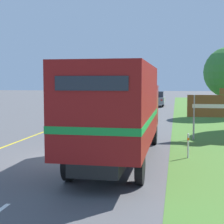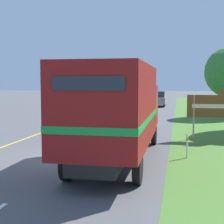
% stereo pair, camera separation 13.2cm
% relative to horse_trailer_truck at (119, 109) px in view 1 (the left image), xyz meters
% --- Properties ---
extents(ground_plane, '(200.00, 200.00, 0.00)m').
position_rel_horse_trailer_truck_xyz_m(ground_plane, '(-1.89, 0.27, -1.96)').
color(ground_plane, '#515154').
extents(edge_line_yellow, '(0.12, 70.76, 0.01)m').
position_rel_horse_trailer_truck_xyz_m(edge_line_yellow, '(-5.59, 18.23, -1.96)').
color(edge_line_yellow, yellow).
rests_on(edge_line_yellow, ground).
extents(centre_dash_near, '(0.12, 2.60, 0.01)m').
position_rel_horse_trailer_truck_xyz_m(centre_dash_near, '(-1.89, 0.56, -1.96)').
color(centre_dash_near, white).
rests_on(centre_dash_near, ground).
extents(centre_dash_mid_a, '(0.12, 2.60, 0.01)m').
position_rel_horse_trailer_truck_xyz_m(centre_dash_mid_a, '(-1.89, 7.16, -1.96)').
color(centre_dash_mid_a, white).
rests_on(centre_dash_mid_a, ground).
extents(centre_dash_mid_b, '(0.12, 2.60, 0.01)m').
position_rel_horse_trailer_truck_xyz_m(centre_dash_mid_b, '(-1.89, 13.76, -1.96)').
color(centre_dash_mid_b, white).
rests_on(centre_dash_mid_b, ground).
extents(centre_dash_far, '(0.12, 2.60, 0.01)m').
position_rel_horse_trailer_truck_xyz_m(centre_dash_far, '(-1.89, 20.36, -1.96)').
color(centre_dash_far, white).
rests_on(centre_dash_far, ground).
extents(centre_dash_farthest, '(0.12, 2.60, 0.01)m').
position_rel_horse_trailer_truck_xyz_m(centre_dash_farthest, '(-1.89, 26.96, -1.96)').
color(centre_dash_farthest, white).
rests_on(centre_dash_farthest, ground).
extents(horse_trailer_truck, '(2.48, 8.67, 3.49)m').
position_rel_horse_trailer_truck_xyz_m(horse_trailer_truck, '(0.00, 0.00, 0.00)').
color(horse_trailer_truck, black).
rests_on(horse_trailer_truck, ground).
extents(lead_car_white, '(1.80, 4.21, 1.95)m').
position_rel_horse_trailer_truck_xyz_m(lead_car_white, '(-3.63, 14.00, -0.98)').
color(lead_car_white, black).
rests_on(lead_car_white, ground).
extents(lead_car_grey_ahead, '(1.80, 4.38, 1.82)m').
position_rel_horse_trailer_truck_xyz_m(lead_car_grey_ahead, '(-0.24, 29.18, -1.04)').
color(lead_car_grey_ahead, black).
rests_on(lead_car_grey_ahead, ground).
extents(lead_car_blue_ahead, '(1.80, 4.47, 1.91)m').
position_rel_horse_trailer_truck_xyz_m(lead_car_blue_ahead, '(-3.75, 43.55, -1.00)').
color(lead_car_blue_ahead, black).
rests_on(lead_car_blue_ahead, ground).
extents(highway_sign, '(2.30, 0.09, 2.62)m').
position_rel_horse_trailer_truck_xyz_m(highway_sign, '(3.79, 5.61, -0.30)').
color(highway_sign, '#9E9EA3').
rests_on(highway_sign, ground).
extents(delineator_post, '(0.08, 0.08, 0.95)m').
position_rel_horse_trailer_truck_xyz_m(delineator_post, '(2.52, 1.19, -1.46)').
color(delineator_post, white).
rests_on(delineator_post, ground).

